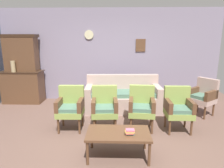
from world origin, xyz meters
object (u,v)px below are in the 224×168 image
object	(u,v)px
floral_couch	(123,98)
armchair_row_middle	(142,106)
armchair_by_doorway	(71,106)
coffee_table	(118,135)
book_stack_on_table	(130,132)
wingback_chair_by_fireplace	(203,95)
armchair_near_couch_end	(105,106)
vase_on_cabinet	(13,66)
armchair_near_cabinet	(178,107)
side_cabinet	(23,87)

from	to	relation	value
floral_couch	armchair_row_middle	size ratio (longest dim) A/B	2.17
floral_couch	armchair_row_middle	bearing A→B (deg)	-71.79
armchair_by_doorway	armchair_row_middle	bearing A→B (deg)	2.56
coffee_table	book_stack_on_table	world-z (taller)	book_stack_on_table
floral_couch	armchair_by_doorway	xyz separation A→B (m)	(-1.10, -1.16, 0.17)
armchair_by_doorway	book_stack_on_table	size ratio (longest dim) A/B	6.05
wingback_chair_by_fireplace	coffee_table	size ratio (longest dim) A/B	0.90
floral_couch	armchair_near_couch_end	xyz separation A→B (m)	(-0.40, -1.15, 0.17)
vase_on_cabinet	coffee_table	distance (m)	3.94
book_stack_on_table	coffee_table	bearing A→B (deg)	159.56
armchair_near_cabinet	book_stack_on_table	size ratio (longest dim) A/B	6.05
armchair_near_cabinet	coffee_table	world-z (taller)	armchair_near_cabinet
floral_couch	wingback_chair_by_fireplace	xyz separation A→B (m)	(1.96, -0.27, 0.17)
armchair_near_couch_end	book_stack_on_table	world-z (taller)	armchair_near_couch_end
armchair_near_cabinet	wingback_chair_by_fireplace	xyz separation A→B (m)	(0.86, 0.88, 0.00)
armchair_near_cabinet	wingback_chair_by_fireplace	bearing A→B (deg)	45.61
armchair_by_doorway	book_stack_on_table	bearing A→B (deg)	-41.97
vase_on_cabinet	floral_couch	distance (m)	3.17
coffee_table	side_cabinet	bearing A→B (deg)	135.80
vase_on_cabinet	armchair_near_couch_end	distance (m)	3.12
floral_couch	wingback_chair_by_fireplace	distance (m)	1.98
vase_on_cabinet	armchair_near_cabinet	size ratio (longest dim) A/B	0.35
vase_on_cabinet	armchair_by_doorway	world-z (taller)	vase_on_cabinet
vase_on_cabinet	armchair_near_couch_end	size ratio (longest dim) A/B	0.35
vase_on_cabinet	wingback_chair_by_fireplace	distance (m)	5.09
vase_on_cabinet	floral_couch	xyz separation A→B (m)	(3.05, -0.40, -0.76)
vase_on_cabinet	armchair_near_couch_end	xyz separation A→B (m)	(2.65, -1.54, -0.59)
vase_on_cabinet	wingback_chair_by_fireplace	world-z (taller)	vase_on_cabinet
floral_couch	coffee_table	size ratio (longest dim) A/B	1.95
armchair_near_cabinet	coffee_table	xyz separation A→B (m)	(-1.21, -0.99, -0.12)
armchair_by_doorway	armchair_near_couch_end	bearing A→B (deg)	1.26
armchair_near_couch_end	armchair_near_cabinet	distance (m)	1.50
side_cabinet	floral_couch	size ratio (longest dim) A/B	0.59
armchair_by_doorway	armchair_near_cabinet	world-z (taller)	same
coffee_table	floral_couch	bearing A→B (deg)	86.78
side_cabinet	armchair_near_couch_end	size ratio (longest dim) A/B	1.28
armchair_by_doorway	wingback_chair_by_fireplace	distance (m)	3.19
armchair_near_cabinet	wingback_chair_by_fireplace	world-z (taller)	same
armchair_near_couch_end	armchair_near_cabinet	size ratio (longest dim) A/B	1.00
floral_couch	armchair_near_couch_end	size ratio (longest dim) A/B	2.17
armchair_by_doorway	side_cabinet	bearing A→B (deg)	136.16
book_stack_on_table	vase_on_cabinet	bearing A→B (deg)	140.07
book_stack_on_table	floral_couch	bearing A→B (deg)	91.51
armchair_near_couch_end	wingback_chair_by_fireplace	distance (m)	2.52
armchair_row_middle	vase_on_cabinet	bearing A→B (deg)	156.38
vase_on_cabinet	armchair_row_middle	size ratio (longest dim) A/B	0.35
vase_on_cabinet	floral_couch	world-z (taller)	vase_on_cabinet
armchair_row_middle	armchair_near_cabinet	size ratio (longest dim) A/B	1.00
armchair_near_cabinet	armchair_by_doorway	bearing A→B (deg)	-179.84
armchair_near_couch_end	armchair_row_middle	bearing A→B (deg)	3.74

